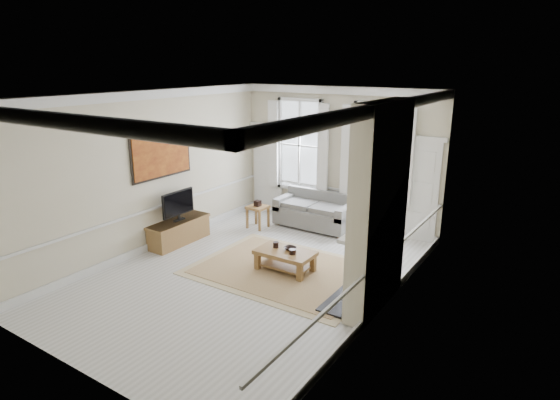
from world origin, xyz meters
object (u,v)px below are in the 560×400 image
Objects in this scene: coffee_table at (285,255)px; sofa at (316,212)px; tv_stand at (179,232)px; side_table at (258,210)px.

sofa is at bearing 105.69° from coffee_table.
sofa reaches higher than tv_stand.
coffee_table is 0.76× the size of tv_stand.
sofa reaches higher than coffee_table.
tv_stand reaches higher than coffee_table.
tv_stand is (-0.88, -1.80, -0.18)m from side_table.
coffee_table is 2.81m from tv_stand.
side_table is 0.49× the size of coffee_table.
sofa is at bearing 36.46° from side_table.
sofa is 3.44× the size of side_table.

